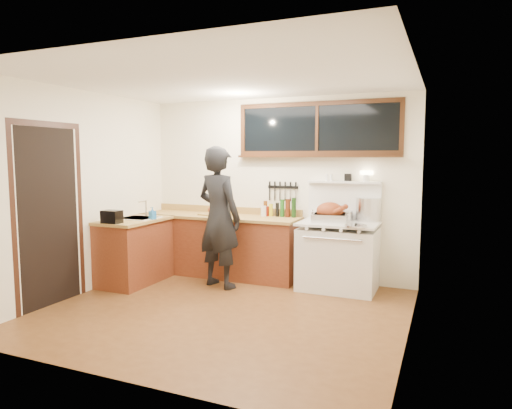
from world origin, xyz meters
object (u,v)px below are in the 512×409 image
at_px(man, 219,217).
at_px(cutting_board, 215,211).
at_px(vintage_stove, 338,254).
at_px(roast_turkey, 330,214).

height_order(man, cutting_board, man).
relative_size(vintage_stove, cutting_board, 3.46).
distance_m(vintage_stove, cutting_board, 1.92).
bearing_deg(cutting_board, roast_turkey, 1.06).
height_order(cutting_board, roast_turkey, roast_turkey).
bearing_deg(vintage_stove, cutting_board, 179.63).
xyz_separation_m(man, cutting_board, (-0.34, 0.52, 0.00)).
relative_size(cutting_board, roast_turkey, 0.88).
bearing_deg(vintage_stove, man, -161.48).
bearing_deg(cutting_board, vintage_stove, -0.37).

